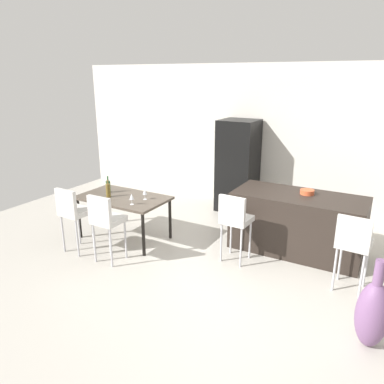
% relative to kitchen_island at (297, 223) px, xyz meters
% --- Properties ---
extents(ground_plane, '(10.00, 10.00, 0.00)m').
position_rel_kitchen_island_xyz_m(ground_plane, '(-0.70, -1.12, -0.46)').
color(ground_plane, '#ADA89E').
extents(back_wall, '(10.00, 0.12, 2.90)m').
position_rel_kitchen_island_xyz_m(back_wall, '(-0.70, 1.73, 0.99)').
color(back_wall, beige).
rests_on(back_wall, ground_plane).
extents(kitchen_island, '(1.97, 0.91, 0.92)m').
position_rel_kitchen_island_xyz_m(kitchen_island, '(0.00, 0.00, 0.00)').
color(kitchen_island, black).
rests_on(kitchen_island, ground_plane).
extents(bar_chair_left, '(0.42, 0.42, 1.05)m').
position_rel_kitchen_island_xyz_m(bar_chair_left, '(-0.70, -0.84, 0.24)').
color(bar_chair_left, beige).
rests_on(bar_chair_left, ground_plane).
extents(bar_chair_middle, '(0.42, 0.42, 1.05)m').
position_rel_kitchen_island_xyz_m(bar_chair_middle, '(0.90, -0.84, 0.24)').
color(bar_chair_middle, beige).
rests_on(bar_chair_middle, ground_plane).
extents(dining_table, '(1.47, 0.86, 0.74)m').
position_rel_kitchen_island_xyz_m(dining_table, '(-2.65, -0.98, 0.22)').
color(dining_table, '#4C4238').
rests_on(dining_table, ground_plane).
extents(dining_chair_near, '(0.41, 0.41, 1.05)m').
position_rel_kitchen_island_xyz_m(dining_chair_near, '(-2.98, -1.78, 0.24)').
color(dining_chair_near, beige).
rests_on(dining_chair_near, ground_plane).
extents(dining_chair_far, '(0.40, 0.40, 1.05)m').
position_rel_kitchen_island_xyz_m(dining_chair_far, '(-2.32, -1.78, 0.24)').
color(dining_chair_far, beige).
rests_on(dining_chair_far, ground_plane).
extents(wine_bottle_end, '(0.07, 0.07, 0.29)m').
position_rel_kitchen_island_xyz_m(wine_bottle_end, '(-3.02, -0.92, 0.39)').
color(wine_bottle_end, '#194723').
rests_on(wine_bottle_end, dining_table).
extents(wine_bottle_near, '(0.07, 0.07, 0.29)m').
position_rel_kitchen_island_xyz_m(wine_bottle_near, '(-2.86, -1.11, 0.40)').
color(wine_bottle_near, brown).
rests_on(wine_bottle_near, dining_table).
extents(wine_glass_left, '(0.07, 0.07, 0.17)m').
position_rel_kitchen_island_xyz_m(wine_glass_left, '(-2.28, -1.21, 0.40)').
color(wine_glass_left, silver).
rests_on(wine_glass_left, dining_table).
extents(wine_glass_middle, '(0.07, 0.07, 0.17)m').
position_rel_kitchen_island_xyz_m(wine_glass_middle, '(-2.25, -0.91, 0.40)').
color(wine_glass_middle, silver).
rests_on(wine_glass_middle, dining_table).
extents(refrigerator, '(0.72, 0.68, 1.84)m').
position_rel_kitchen_island_xyz_m(refrigerator, '(-1.57, 1.29, 0.46)').
color(refrigerator, black).
rests_on(refrigerator, ground_plane).
extents(fruit_bowl, '(0.21, 0.21, 0.07)m').
position_rel_kitchen_island_xyz_m(fruit_bowl, '(0.08, 0.10, 0.50)').
color(fruit_bowl, '#C6512D').
rests_on(fruit_bowl, kitchen_island).
extents(floor_vase, '(0.32, 0.32, 0.97)m').
position_rel_kitchen_island_xyz_m(floor_vase, '(1.24, -1.81, -0.08)').
color(floor_vase, '#704C75').
rests_on(floor_vase, ground_plane).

